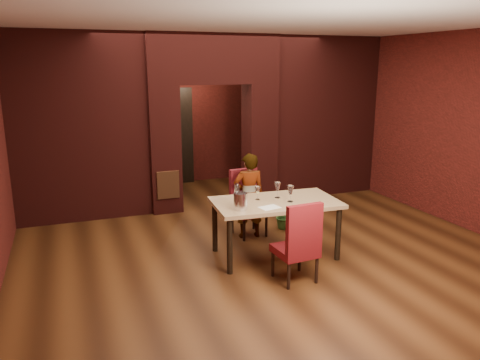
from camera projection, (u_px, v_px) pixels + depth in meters
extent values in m
plane|color=#4C2A13|center=(253.00, 239.00, 7.31)|extent=(8.00, 8.00, 0.00)
cube|color=silver|center=(254.00, 24.00, 6.54)|extent=(7.00, 8.00, 0.04)
cube|color=maroon|center=(186.00, 112.00, 10.55)|extent=(7.00, 0.04, 3.20)
cube|color=maroon|center=(469.00, 218.00, 3.29)|extent=(7.00, 0.04, 3.20)
cube|color=maroon|center=(440.00, 127.00, 8.12)|extent=(0.04, 8.00, 3.20)
cube|color=maroon|center=(164.00, 149.00, 8.52)|extent=(0.55, 0.55, 2.30)
cube|color=maroon|center=(259.00, 143.00, 9.17)|extent=(0.55, 0.55, 2.30)
cube|color=maroon|center=(212.00, 59.00, 8.46)|extent=(2.45, 0.55, 0.90)
cube|color=maroon|center=(80.00, 128.00, 7.93)|extent=(2.28, 0.35, 3.20)
cube|color=maroon|center=(323.00, 118.00, 9.55)|extent=(2.28, 0.35, 3.20)
cube|color=#AB5D31|center=(168.00, 185.00, 8.40)|extent=(0.40, 0.03, 0.50)
cube|color=black|center=(170.00, 138.00, 10.49)|extent=(0.90, 0.08, 2.10)
cube|color=black|center=(171.00, 138.00, 10.46)|extent=(1.02, 0.04, 2.22)
cube|color=tan|center=(275.00, 228.00, 6.60)|extent=(1.79, 1.09, 0.81)
cube|color=maroon|center=(249.00, 203.00, 7.37)|extent=(0.53, 0.53, 1.05)
cube|color=maroon|center=(295.00, 241.00, 5.81)|extent=(0.51, 0.51, 1.05)
imported|color=silver|center=(249.00, 196.00, 7.26)|extent=(0.52, 0.37, 1.34)
cube|color=white|center=(270.00, 207.00, 6.19)|extent=(0.29, 0.24, 0.00)
cylinder|color=silver|center=(241.00, 201.00, 6.08)|extent=(0.18, 0.18, 0.22)
cylinder|color=white|center=(237.00, 194.00, 6.29)|extent=(0.07, 0.07, 0.29)
imported|color=#366C2C|center=(285.00, 215.00, 7.74)|extent=(0.42, 0.37, 0.45)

